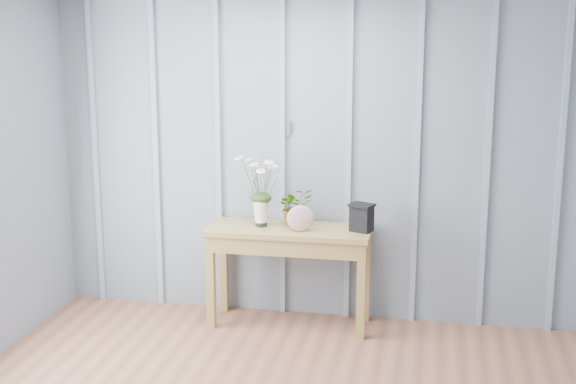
% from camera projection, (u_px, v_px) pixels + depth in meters
% --- Properties ---
extents(room_shell, '(4.00, 4.50, 2.50)m').
position_uv_depth(room_shell, '(280.00, 68.00, 4.55)').
color(room_shell, gray).
rests_on(room_shell, ground).
extents(sideboard, '(1.20, 0.45, 0.75)m').
position_uv_depth(sideboard, '(289.00, 243.00, 5.91)').
color(sideboard, olive).
rests_on(sideboard, ground).
extents(daisy_vase, '(0.39, 0.30, 0.55)m').
position_uv_depth(daisy_vase, '(261.00, 180.00, 5.85)').
color(daisy_vase, black).
rests_on(daisy_vase, sideboard).
extents(spider_plant, '(0.33, 0.32, 0.28)m').
position_uv_depth(spider_plant, '(295.00, 207.00, 5.92)').
color(spider_plant, '#203C18').
rests_on(spider_plant, sideboard).
extents(felt_disc_vessel, '(0.20, 0.09, 0.19)m').
position_uv_depth(felt_disc_vessel, '(300.00, 218.00, 5.76)').
color(felt_disc_vessel, '#8D536A').
rests_on(felt_disc_vessel, sideboard).
extents(carved_box, '(0.20, 0.18, 0.20)m').
position_uv_depth(carved_box, '(362.00, 217.00, 5.76)').
color(carved_box, black).
rests_on(carved_box, sideboard).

